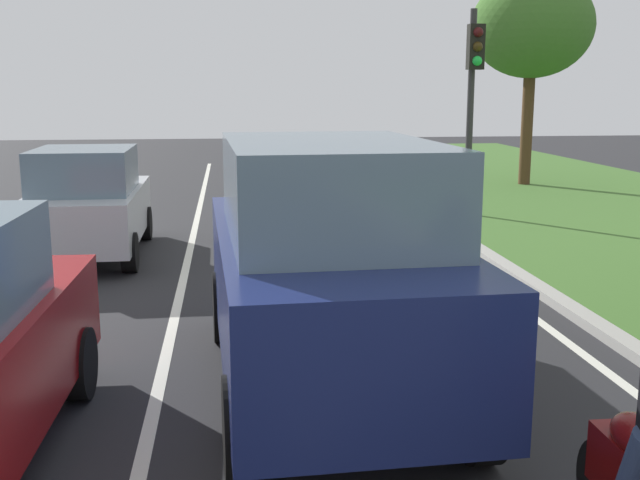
% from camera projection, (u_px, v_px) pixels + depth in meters
% --- Properties ---
extents(ground_plane, '(60.00, 60.00, 0.00)m').
position_uv_depth(ground_plane, '(232.00, 260.00, 12.18)').
color(ground_plane, '#262628').
extents(lane_line_center, '(0.12, 32.00, 0.01)m').
position_uv_depth(lane_line_center, '(187.00, 261.00, 12.10)').
color(lane_line_center, silver).
rests_on(lane_line_center, ground).
extents(lane_line_right_edge, '(0.12, 32.00, 0.01)m').
position_uv_depth(lane_line_right_edge, '(450.00, 254.00, 12.60)').
color(lane_line_right_edge, silver).
rests_on(lane_line_right_edge, ground).
extents(curb_right, '(0.24, 48.00, 0.12)m').
position_uv_depth(curb_right, '(479.00, 250.00, 12.65)').
color(curb_right, '#9E9B93').
rests_on(curb_right, ground).
extents(car_suv_ahead, '(2.12, 4.57, 2.28)m').
position_uv_depth(car_suv_ahead, '(327.00, 266.00, 6.72)').
color(car_suv_ahead, navy).
rests_on(car_suv_ahead, ground).
extents(car_hatchback_far, '(1.77, 3.72, 1.78)m').
position_uv_depth(car_hatchback_far, '(88.00, 203.00, 12.30)').
color(car_hatchback_far, '#B7BABF').
rests_on(car_hatchback_far, ground).
extents(traffic_light_near_right, '(0.32, 0.50, 4.30)m').
position_uv_depth(traffic_light_near_right, '(473.00, 80.00, 15.62)').
color(traffic_light_near_right, '#2D2D2D').
rests_on(traffic_light_near_right, ground).
extents(tree_roadside_far, '(3.28, 3.28, 5.75)m').
position_uv_depth(tree_roadside_far, '(532.00, 27.00, 20.53)').
color(tree_roadside_far, '#4C331E').
rests_on(tree_roadside_far, ground).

